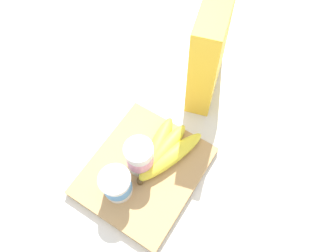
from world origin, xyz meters
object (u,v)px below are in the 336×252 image
at_px(yogurt_cup_back, 140,157).
at_px(banana_bunch, 163,152).
at_px(cereal_box, 210,50).
at_px(yogurt_cup_front, 117,185).
at_px(cutting_board, 144,171).

bearing_deg(yogurt_cup_back, banana_bunch, -32.35).
height_order(yogurt_cup_back, banana_bunch, yogurt_cup_back).
xyz_separation_m(cereal_box, yogurt_cup_front, (-0.38, 0.02, -0.08)).
distance_m(yogurt_cup_front, banana_bunch, 0.14).
xyz_separation_m(yogurt_cup_back, banana_bunch, (0.05, -0.03, -0.03)).
bearing_deg(cereal_box, yogurt_cup_back, 162.56).
xyz_separation_m(cutting_board, cereal_box, (0.31, 0.01, 0.13)).
xyz_separation_m(cutting_board, banana_bunch, (0.06, -0.02, 0.03)).
distance_m(cutting_board, yogurt_cup_front, 0.09).
height_order(cutting_board, yogurt_cup_back, yogurt_cup_back).
bearing_deg(cutting_board, banana_bunch, -18.20).
relative_size(cereal_box, banana_bunch, 1.50).
bearing_deg(yogurt_cup_back, yogurt_cup_front, 173.98).
bearing_deg(banana_bunch, cereal_box, 5.48).
distance_m(cutting_board, banana_bunch, 0.07).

